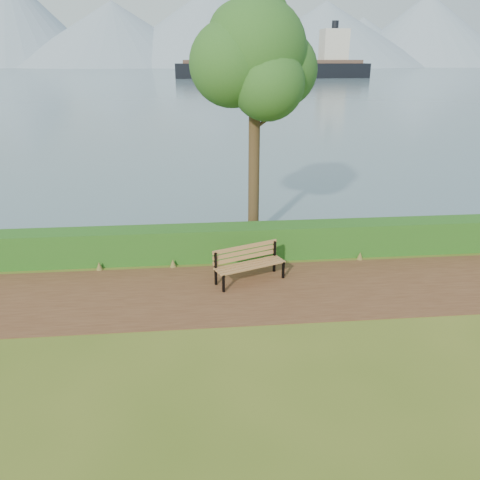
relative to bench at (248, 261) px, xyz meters
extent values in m
plane|color=#485C1A|center=(-0.98, -0.98, -0.56)|extent=(140.00, 140.00, 0.00)
cube|color=#512E1B|center=(-0.98, -0.68, -0.56)|extent=(40.00, 3.40, 0.01)
cube|color=#164714|center=(-0.98, 1.62, -0.06)|extent=(32.00, 0.85, 1.00)
cube|color=#3F5765|center=(-0.98, 259.02, -0.56)|extent=(700.00, 510.00, 0.00)
cone|color=#798CA1|center=(-140.98, 409.02, 34.44)|extent=(140.00, 140.00, 70.00)
cone|color=#798CA1|center=(-60.98, 394.02, 23.44)|extent=(160.00, 160.00, 48.00)
cone|color=#798CA1|center=(19.02, 404.02, 30.44)|extent=(190.00, 190.00, 62.00)
cone|color=#798CA1|center=(109.02, 399.02, 24.44)|extent=(170.00, 170.00, 50.00)
cone|color=#798CA1|center=(199.02, 409.02, 28.44)|extent=(150.00, 150.00, 58.00)
cone|color=#798CA1|center=(-10.98, 429.02, 16.94)|extent=(120.00, 120.00, 35.00)
cone|color=#798CA1|center=(149.02, 424.02, 19.44)|extent=(130.00, 130.00, 40.00)
cube|color=black|center=(-0.72, -0.65, -0.32)|extent=(0.07, 0.08, 0.49)
cube|color=black|center=(-0.90, -0.21, -0.10)|extent=(0.07, 0.08, 0.93)
cube|color=black|center=(-0.81, -0.43, -0.11)|extent=(0.26, 0.54, 0.05)
cube|color=black|center=(0.97, 0.02, -0.32)|extent=(0.07, 0.08, 0.49)
cube|color=black|center=(0.79, 0.46, -0.10)|extent=(0.07, 0.08, 0.93)
cube|color=black|center=(0.88, 0.24, -0.11)|extent=(0.26, 0.54, 0.05)
cube|color=#99653B|center=(0.11, -0.28, -0.08)|extent=(1.85, 0.81, 0.04)
cube|color=#99653B|center=(0.06, -0.16, -0.08)|extent=(1.85, 0.81, 0.04)
cube|color=#99653B|center=(0.01, -0.03, -0.08)|extent=(1.85, 0.81, 0.04)
cube|color=#99653B|center=(-0.04, 0.10, -0.08)|extent=(1.85, 0.81, 0.04)
cube|color=#99653B|center=(-0.06, 0.16, 0.05)|extent=(1.83, 0.76, 0.11)
cube|color=#99653B|center=(-0.06, 0.16, 0.21)|extent=(1.83, 0.76, 0.11)
cube|color=#99653B|center=(-0.06, 0.16, 0.36)|extent=(1.83, 0.76, 0.11)
cylinder|color=#322214|center=(0.53, 3.20, 2.65)|extent=(0.36, 0.36, 6.43)
sphere|color=#1E4F1A|center=(0.53, 3.20, 5.33)|extent=(3.03, 3.03, 3.03)
sphere|color=#1E4F1A|center=(1.32, 3.51, 4.79)|extent=(2.32, 2.32, 2.32)
sphere|color=#1E4F1A|center=(-0.17, 2.99, 4.97)|extent=(2.50, 2.50, 2.50)
sphere|color=#1E4F1A|center=(0.83, 2.59, 4.44)|extent=(2.14, 2.14, 2.14)
sphere|color=#1E4F1A|center=(0.15, 3.72, 5.77)|extent=(1.96, 1.96, 1.96)
sphere|color=#1E4F1A|center=(0.62, 3.30, 6.22)|extent=(1.78, 1.78, 1.78)
cylinder|color=#322214|center=(0.94, 3.20, 3.36)|extent=(0.94, 0.11, 0.70)
cylinder|color=#322214|center=(0.18, 3.29, 3.81)|extent=(0.73, 0.34, 0.64)
cube|color=black|center=(24.69, 148.04, 0.78)|extent=(62.75, 11.05, 6.26)
cube|color=brown|center=(24.69, 148.04, 4.45)|extent=(57.72, 9.97, 1.07)
cube|color=beige|center=(44.71, 148.43, 9.27)|extent=(8.19, 7.53, 9.83)
cylinder|color=black|center=(44.71, 148.43, 15.08)|extent=(2.15, 2.15, 3.13)
cube|color=brown|center=(4.68, 147.64, 5.16)|extent=(5.48, 6.00, 0.72)
cube|color=brown|center=(13.61, 147.82, 5.16)|extent=(5.48, 6.00, 0.72)
cube|color=brown|center=(22.55, 147.99, 5.16)|extent=(5.48, 6.00, 0.72)
cube|color=brown|center=(31.48, 148.17, 5.16)|extent=(5.48, 6.00, 0.72)
camera|label=1|loc=(-1.34, -11.49, 5.09)|focal=35.00mm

